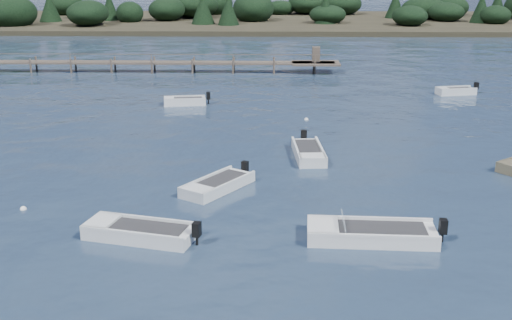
{
  "coord_description": "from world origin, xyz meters",
  "views": [
    {
      "loc": [
        -0.78,
        -19.49,
        11.58
      ],
      "look_at": [
        -1.53,
        14.0,
        1.0
      ],
      "focal_mm": 45.0,
      "sensor_mm": 36.0,
      "label": 1
    }
  ],
  "objects_px": {
    "tender_far_white": "(185,103)",
    "dinghy_extra_a": "(309,154)",
    "jetty": "(73,62)",
    "dinghy_extra_b": "(218,187)",
    "dinghy_mid_white_a": "(371,236)",
    "dinghy_mid_grey": "(140,234)",
    "tender_far_grey_b": "(456,92)"
  },
  "relations": [
    {
      "from": "dinghy_mid_grey",
      "to": "tender_far_white",
      "type": "xyz_separation_m",
      "value": [
        -1.44,
        26.37,
        0.01
      ]
    },
    {
      "from": "tender_far_grey_b",
      "to": "tender_far_white",
      "type": "height_order",
      "value": "tender_far_white"
    },
    {
      "from": "dinghy_extra_b",
      "to": "dinghy_mid_white_a",
      "type": "bearing_deg",
      "value": -40.85
    },
    {
      "from": "tender_far_grey_b",
      "to": "jetty",
      "type": "relative_size",
      "value": 0.06
    },
    {
      "from": "dinghy_mid_grey",
      "to": "dinghy_mid_white_a",
      "type": "height_order",
      "value": "dinghy_mid_white_a"
    },
    {
      "from": "dinghy_mid_grey",
      "to": "dinghy_mid_white_a",
      "type": "relative_size",
      "value": 0.88
    },
    {
      "from": "tender_far_white",
      "to": "dinghy_mid_grey",
      "type": "bearing_deg",
      "value": -86.88
    },
    {
      "from": "tender_far_white",
      "to": "jetty",
      "type": "bearing_deg",
      "value": 131.44
    },
    {
      "from": "tender_far_white",
      "to": "jetty",
      "type": "relative_size",
      "value": 0.06
    },
    {
      "from": "dinghy_extra_b",
      "to": "dinghy_extra_a",
      "type": "height_order",
      "value": "dinghy_extra_a"
    },
    {
      "from": "tender_far_grey_b",
      "to": "dinghy_extra_b",
      "type": "bearing_deg",
      "value": -127.61
    },
    {
      "from": "dinghy_extra_b",
      "to": "dinghy_mid_grey",
      "type": "distance_m",
      "value": 6.81
    },
    {
      "from": "tender_far_white",
      "to": "jetty",
      "type": "xyz_separation_m",
      "value": [
        -13.94,
        15.79,
        0.8
      ]
    },
    {
      "from": "dinghy_extra_b",
      "to": "tender_far_white",
      "type": "height_order",
      "value": "tender_far_white"
    },
    {
      "from": "dinghy_mid_white_a",
      "to": "dinghy_extra_b",
      "type": "bearing_deg",
      "value": 139.15
    },
    {
      "from": "tender_far_white",
      "to": "dinghy_extra_a",
      "type": "distance_m",
      "value": 17.1
    },
    {
      "from": "dinghy_extra_a",
      "to": "tender_far_white",
      "type": "bearing_deg",
      "value": 123.32
    },
    {
      "from": "tender_far_grey_b",
      "to": "dinghy_mid_grey",
      "type": "height_order",
      "value": "dinghy_mid_grey"
    },
    {
      "from": "dinghy_mid_grey",
      "to": "tender_far_white",
      "type": "bearing_deg",
      "value": 93.12
    },
    {
      "from": "dinghy_mid_grey",
      "to": "dinghy_mid_white_a",
      "type": "bearing_deg",
      "value": 0.28
    },
    {
      "from": "dinghy_mid_grey",
      "to": "tender_far_grey_b",
      "type": "bearing_deg",
      "value": 54.62
    },
    {
      "from": "dinghy_mid_grey",
      "to": "jetty",
      "type": "height_order",
      "value": "jetty"
    },
    {
      "from": "dinghy_mid_grey",
      "to": "jetty",
      "type": "xyz_separation_m",
      "value": [
        -15.37,
        42.16,
        0.81
      ]
    },
    {
      "from": "dinghy_extra_b",
      "to": "tender_far_white",
      "type": "bearing_deg",
      "value": 102.06
    },
    {
      "from": "dinghy_mid_white_a",
      "to": "tender_far_white",
      "type": "bearing_deg",
      "value": 113.41
    },
    {
      "from": "dinghy_mid_white_a",
      "to": "tender_far_grey_b",
      "type": "bearing_deg",
      "value": 68.67
    },
    {
      "from": "tender_far_white",
      "to": "dinghy_extra_a",
      "type": "height_order",
      "value": "tender_far_white"
    },
    {
      "from": "dinghy_extra_b",
      "to": "dinghy_mid_white_a",
      "type": "xyz_separation_m",
      "value": [
        7.08,
        -6.13,
        0.02
      ]
    },
    {
      "from": "dinghy_extra_b",
      "to": "dinghy_mid_white_a",
      "type": "height_order",
      "value": "dinghy_mid_white_a"
    },
    {
      "from": "dinghy_mid_grey",
      "to": "jetty",
      "type": "bearing_deg",
      "value": 110.03
    },
    {
      "from": "dinghy_extra_b",
      "to": "dinghy_mid_grey",
      "type": "relative_size",
      "value": 0.87
    },
    {
      "from": "dinghy_extra_b",
      "to": "jetty",
      "type": "xyz_separation_m",
      "value": [
        -18.25,
        35.98,
        0.83
      ]
    }
  ]
}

